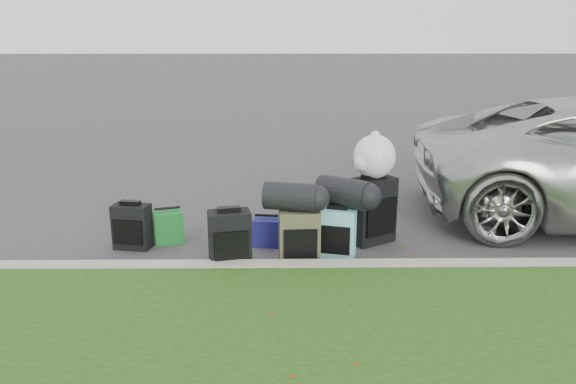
{
  "coord_description": "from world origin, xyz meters",
  "views": [
    {
      "loc": [
        -0.18,
        -6.27,
        2.4
      ],
      "look_at": [
        -0.1,
        0.2,
        0.55
      ],
      "focal_mm": 35.0,
      "sensor_mm": 36.0,
      "label": 1
    }
  ],
  "objects_px": {
    "suitcase_teal": "(337,234)",
    "suitcase_olive": "(299,237)",
    "suitcase_small_black": "(132,226)",
    "tote_green": "(168,226)",
    "suitcase_large_black_left": "(230,240)",
    "tote_navy": "(267,232)",
    "suitcase_large_black_right": "(372,210)"
  },
  "relations": [
    {
      "from": "suitcase_small_black",
      "to": "suitcase_olive",
      "type": "distance_m",
      "value": 1.95
    },
    {
      "from": "tote_navy",
      "to": "suitcase_large_black_right",
      "type": "bearing_deg",
      "value": 11.97
    },
    {
      "from": "suitcase_large_black_right",
      "to": "tote_green",
      "type": "distance_m",
      "value": 2.41
    },
    {
      "from": "suitcase_large_black_right",
      "to": "tote_navy",
      "type": "distance_m",
      "value": 1.26
    },
    {
      "from": "suitcase_olive",
      "to": "suitcase_large_black_right",
      "type": "xyz_separation_m",
      "value": [
        0.87,
        0.62,
        0.09
      ]
    },
    {
      "from": "tote_navy",
      "to": "suitcase_large_black_left",
      "type": "bearing_deg",
      "value": -111.54
    },
    {
      "from": "suitcase_small_black",
      "to": "tote_navy",
      "type": "distance_m",
      "value": 1.54
    },
    {
      "from": "suitcase_olive",
      "to": "suitcase_large_black_left",
      "type": "bearing_deg",
      "value": -172.67
    },
    {
      "from": "suitcase_large_black_left",
      "to": "tote_navy",
      "type": "distance_m",
      "value": 0.77
    },
    {
      "from": "suitcase_small_black",
      "to": "tote_green",
      "type": "xyz_separation_m",
      "value": [
        0.37,
        0.2,
        -0.07
      ]
    },
    {
      "from": "tote_green",
      "to": "tote_navy",
      "type": "distance_m",
      "value": 1.17
    },
    {
      "from": "suitcase_olive",
      "to": "tote_green",
      "type": "bearing_deg",
      "value": 153.81
    },
    {
      "from": "suitcase_olive",
      "to": "tote_navy",
      "type": "bearing_deg",
      "value": 121.6
    },
    {
      "from": "tote_green",
      "to": "tote_navy",
      "type": "relative_size",
      "value": 1.16
    },
    {
      "from": "suitcase_teal",
      "to": "tote_navy",
      "type": "relative_size",
      "value": 1.76
    },
    {
      "from": "suitcase_teal",
      "to": "suitcase_olive",
      "type": "bearing_deg",
      "value": -148.74
    },
    {
      "from": "suitcase_large_black_left",
      "to": "suitcase_teal",
      "type": "relative_size",
      "value": 1.1
    },
    {
      "from": "suitcase_small_black",
      "to": "suitcase_large_black_right",
      "type": "relative_size",
      "value": 0.67
    },
    {
      "from": "suitcase_large_black_left",
      "to": "suitcase_large_black_right",
      "type": "distance_m",
      "value": 1.77
    },
    {
      "from": "suitcase_teal",
      "to": "suitcase_large_black_left",
      "type": "bearing_deg",
      "value": -152.59
    },
    {
      "from": "suitcase_teal",
      "to": "suitcase_large_black_right",
      "type": "bearing_deg",
      "value": 62.54
    },
    {
      "from": "suitcase_large_black_right",
      "to": "suitcase_large_black_left",
      "type": "bearing_deg",
      "value": 173.46
    },
    {
      "from": "suitcase_large_black_left",
      "to": "suitcase_teal",
      "type": "distance_m",
      "value": 1.17
    },
    {
      "from": "suitcase_large_black_left",
      "to": "suitcase_large_black_right",
      "type": "relative_size",
      "value": 0.8
    },
    {
      "from": "suitcase_large_black_left",
      "to": "tote_green",
      "type": "xyz_separation_m",
      "value": [
        -0.8,
        0.79,
        -0.12
      ]
    },
    {
      "from": "suitcase_olive",
      "to": "tote_navy",
      "type": "height_order",
      "value": "suitcase_olive"
    },
    {
      "from": "suitcase_small_black",
      "to": "suitcase_olive",
      "type": "xyz_separation_m",
      "value": [
        1.9,
        -0.45,
        0.04
      ]
    },
    {
      "from": "tote_navy",
      "to": "suitcase_teal",
      "type": "bearing_deg",
      "value": -20.08
    },
    {
      "from": "tote_green",
      "to": "suitcase_teal",
      "type": "bearing_deg",
      "value": -32.33
    },
    {
      "from": "suitcase_large_black_left",
      "to": "suitcase_olive",
      "type": "distance_m",
      "value": 0.74
    },
    {
      "from": "tote_green",
      "to": "tote_navy",
      "type": "xyz_separation_m",
      "value": [
        1.16,
        -0.13,
        -0.03
      ]
    },
    {
      "from": "suitcase_olive",
      "to": "suitcase_large_black_right",
      "type": "distance_m",
      "value": 1.07
    }
  ]
}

